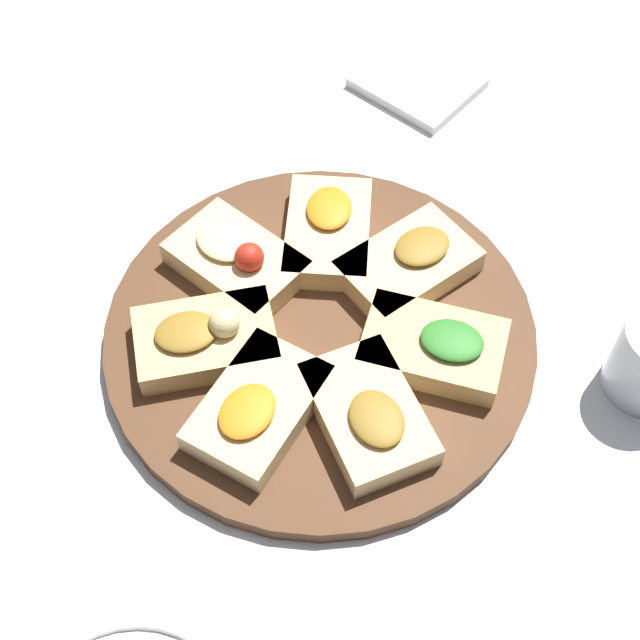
{
  "coord_description": "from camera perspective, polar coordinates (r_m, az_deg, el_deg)",
  "views": [
    {
      "loc": [
        -0.25,
        0.38,
        0.69
      ],
      "look_at": [
        0.0,
        0.0,
        0.03
      ],
      "focal_mm": 50.0,
      "sensor_mm": 36.0,
      "label": 1
    }
  ],
  "objects": [
    {
      "name": "ground_plane",
      "position": [
        0.83,
        -0.0,
        -1.18
      ],
      "size": [
        3.0,
        3.0,
        0.0
      ],
      "primitive_type": "plane",
      "color": "silver"
    },
    {
      "name": "focaccia_slice_3",
      "position": [
        0.76,
        -4.02,
        -5.62
      ],
      "size": [
        0.09,
        0.13,
        0.04
      ],
      "color": "#E5C689",
      "rests_on": "serving_board"
    },
    {
      "name": "focaccia_slice_6",
      "position": [
        0.85,
        5.73,
        3.59
      ],
      "size": [
        0.12,
        0.14,
        0.04
      ],
      "color": "#E5C689",
      "rests_on": "serving_board"
    },
    {
      "name": "napkin_stack",
      "position": [
        1.06,
        6.24,
        14.88
      ],
      "size": [
        0.14,
        0.12,
        0.01
      ],
      "primitive_type": "cube",
      "rotation": [
        0.0,
        0.0,
        -0.12
      ],
      "color": "white",
      "rests_on": "ground_plane"
    },
    {
      "name": "focaccia_slice_0",
      "position": [
        0.87,
        0.52,
        5.77
      ],
      "size": [
        0.13,
        0.15,
        0.04
      ],
      "color": "#E5C689",
      "rests_on": "serving_board"
    },
    {
      "name": "focaccia_slice_1",
      "position": [
        0.85,
        -5.37,
        3.87
      ],
      "size": [
        0.13,
        0.09,
        0.05
      ],
      "color": "#E5C689",
      "rests_on": "serving_board"
    },
    {
      "name": "focaccia_slice_2",
      "position": [
        0.8,
        -7.33,
        -1.15
      ],
      "size": [
        0.14,
        0.14,
        0.05
      ],
      "color": "#DBB775",
      "rests_on": "serving_board"
    },
    {
      "name": "focaccia_slice_5",
      "position": [
        0.79,
        7.32,
        -1.7
      ],
      "size": [
        0.14,
        0.11,
        0.04
      ],
      "color": "#DBB775",
      "rests_on": "serving_board"
    },
    {
      "name": "serving_board",
      "position": [
        0.82,
        -0.0,
        -0.85
      ],
      "size": [
        0.4,
        0.4,
        0.02
      ],
      "primitive_type": "cylinder",
      "color": "#51331E",
      "rests_on": "ground_plane"
    },
    {
      "name": "focaccia_slice_4",
      "position": [
        0.75,
        3.13,
        -6.02
      ],
      "size": [
        0.15,
        0.13,
        0.04
      ],
      "color": "#E5C689",
      "rests_on": "serving_board"
    }
  ]
}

